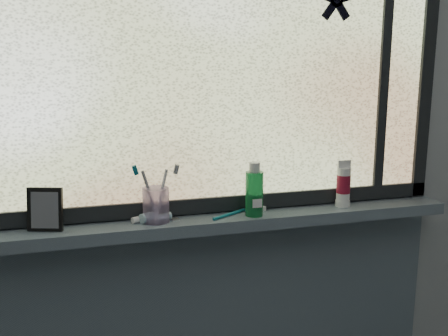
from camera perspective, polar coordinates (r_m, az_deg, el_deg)
The scene contains 13 objects.
wall_back at distance 1.68m, azimuth -0.70°, elevation 2.78°, with size 3.00×0.01×2.50m, color #9EA3A8.
windowsill at distance 1.66m, azimuth 0.00°, elevation -6.15°, with size 1.62×0.14×0.04m, color #515F6D.
window_pane at distance 1.63m, azimuth -0.51°, elevation 12.40°, with size 1.50×0.01×1.00m, color silver.
frame_bottom at distance 1.69m, azimuth -0.44°, elevation -4.07°, with size 1.60×0.03×0.05m, color black.
frame_right at distance 1.98m, azimuth 22.12°, elevation 11.42°, with size 0.05×0.03×1.10m, color black.
frame_mullion at distance 1.88m, azimuth 17.82°, elevation 11.75°, with size 0.04×0.03×1.00m, color black.
starfish_sticker at distance 1.79m, azimuth 12.73°, elevation 18.17°, with size 0.15×0.02×0.15m, color black, non-canonical shape.
vanity_mirror at distance 1.59m, azimuth -19.77°, elevation -4.46°, with size 0.10×0.05×0.13m, color black.
toothpaste_tube at distance 1.61m, azimuth -7.93°, elevation -5.55°, with size 0.18×0.04×0.03m, color silver, non-canonical shape.
toothbrush_cup at distance 1.60m, azimuth -7.78°, elevation -4.19°, with size 0.08×0.08×0.11m, color #CCABE2.
toothbrush_lying at distance 1.67m, azimuth 1.07°, elevation -5.08°, with size 0.23×0.02×0.02m, color #0D6678, non-canonical shape.
mouthwash_bottle at distance 1.64m, azimuth 3.49°, elevation -2.43°, with size 0.06×0.06×0.15m, color #1B8E45.
cream_tube at distance 1.80m, azimuth 13.50°, elevation -1.55°, with size 0.05×0.05×0.12m, color silver.
Camera 1 is at (-0.44, -0.29, 1.50)m, focal length 40.00 mm.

